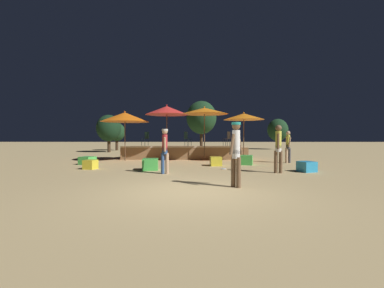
{
  "coord_description": "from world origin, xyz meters",
  "views": [
    {
      "loc": [
        0.1,
        -6.57,
        1.42
      ],
      "look_at": [
        0.0,
        4.12,
        1.1
      ],
      "focal_mm": 24.0,
      "sensor_mm": 36.0,
      "label": 1
    }
  ],
  "objects_px": {
    "patio_umbrella_2": "(125,117)",
    "bistro_chair_2": "(228,137)",
    "person_1": "(278,146)",
    "bistro_chair_0": "(187,137)",
    "cube_seat_5": "(90,165)",
    "frisbee_disc": "(223,169)",
    "person_0": "(236,150)",
    "patio_umbrella_1": "(167,110)",
    "cube_seat_1": "(87,161)",
    "person_2": "(288,146)",
    "patio_umbrella_3": "(204,111)",
    "cube_seat_2": "(216,161)",
    "cube_seat_0": "(150,164)",
    "background_tree_3": "(201,118)",
    "background_tree_1": "(117,132)",
    "cube_seat_4": "(307,167)",
    "cube_seat_3": "(247,160)",
    "background_tree_2": "(278,130)",
    "patio_umbrella_0": "(244,117)",
    "background_tree_0": "(109,128)",
    "person_3": "(165,149)",
    "bistro_chair_1": "(146,137)"
  },
  "relations": [
    {
      "from": "patio_umbrella_1",
      "to": "frisbee_disc",
      "type": "height_order",
      "value": "patio_umbrella_1"
    },
    {
      "from": "cube_seat_0",
      "to": "background_tree_0",
      "type": "xyz_separation_m",
      "value": [
        -5.84,
        12.21,
        1.91
      ]
    },
    {
      "from": "cube_seat_5",
      "to": "background_tree_2",
      "type": "xyz_separation_m",
      "value": [
        13.67,
        17.22,
        1.92
      ]
    },
    {
      "from": "cube_seat_3",
      "to": "frisbee_disc",
      "type": "bearing_deg",
      "value": -128.08
    },
    {
      "from": "cube_seat_1",
      "to": "frisbee_disc",
      "type": "distance_m",
      "value": 6.94
    },
    {
      "from": "person_1",
      "to": "bistro_chair_0",
      "type": "xyz_separation_m",
      "value": [
        -3.74,
        6.49,
        0.32
      ]
    },
    {
      "from": "patio_umbrella_1",
      "to": "patio_umbrella_2",
      "type": "distance_m",
      "value": 2.48
    },
    {
      "from": "patio_umbrella_2",
      "to": "patio_umbrella_3",
      "type": "relative_size",
      "value": 0.92
    },
    {
      "from": "cube_seat_5",
      "to": "frisbee_disc",
      "type": "bearing_deg",
      "value": 0.46
    },
    {
      "from": "cube_seat_2",
      "to": "bistro_chair_0",
      "type": "bearing_deg",
      "value": 110.66
    },
    {
      "from": "cube_seat_1",
      "to": "background_tree_1",
      "type": "distance_m",
      "value": 13.39
    },
    {
      "from": "cube_seat_2",
      "to": "cube_seat_4",
      "type": "bearing_deg",
      "value": -30.93
    },
    {
      "from": "cube_seat_4",
      "to": "bistro_chair_1",
      "type": "height_order",
      "value": "bistro_chair_1"
    },
    {
      "from": "background_tree_0",
      "to": "cube_seat_2",
      "type": "bearing_deg",
      "value": -50.49
    },
    {
      "from": "person_3",
      "to": "patio_umbrella_3",
      "type": "bearing_deg",
      "value": -113.41
    },
    {
      "from": "cube_seat_0",
      "to": "patio_umbrella_3",
      "type": "bearing_deg",
      "value": 59.65
    },
    {
      "from": "person_0",
      "to": "background_tree_0",
      "type": "distance_m",
      "value": 18.2
    },
    {
      "from": "patio_umbrella_3",
      "to": "person_2",
      "type": "distance_m",
      "value": 4.99
    },
    {
      "from": "cube_seat_2",
      "to": "bistro_chair_1",
      "type": "distance_m",
      "value": 6.22
    },
    {
      "from": "patio_umbrella_0",
      "to": "background_tree_3",
      "type": "distance_m",
      "value": 9.89
    },
    {
      "from": "person_0",
      "to": "patio_umbrella_1",
      "type": "bearing_deg",
      "value": 154.28
    },
    {
      "from": "patio_umbrella_2",
      "to": "bistro_chair_2",
      "type": "relative_size",
      "value": 3.22
    },
    {
      "from": "cube_seat_5",
      "to": "background_tree_2",
      "type": "height_order",
      "value": "background_tree_2"
    },
    {
      "from": "person_2",
      "to": "frisbee_disc",
      "type": "relative_size",
      "value": 7.3
    },
    {
      "from": "cube_seat_3",
      "to": "cube_seat_4",
      "type": "relative_size",
      "value": 0.98
    },
    {
      "from": "patio_umbrella_1",
      "to": "person_0",
      "type": "relative_size",
      "value": 1.82
    },
    {
      "from": "frisbee_disc",
      "to": "background_tree_3",
      "type": "distance_m",
      "value": 13.74
    },
    {
      "from": "patio_umbrella_2",
      "to": "cube_seat_5",
      "type": "distance_m",
      "value": 4.55
    },
    {
      "from": "frisbee_disc",
      "to": "background_tree_2",
      "type": "bearing_deg",
      "value": 65.33
    },
    {
      "from": "background_tree_1",
      "to": "background_tree_2",
      "type": "relative_size",
      "value": 0.84
    },
    {
      "from": "cube_seat_5",
      "to": "background_tree_3",
      "type": "xyz_separation_m",
      "value": [
        5.18,
        13.39,
        3.0
      ]
    },
    {
      "from": "patio_umbrella_1",
      "to": "background_tree_0",
      "type": "distance_m",
      "value": 9.76
    },
    {
      "from": "person_0",
      "to": "background_tree_1",
      "type": "xyz_separation_m",
      "value": [
        -9.06,
        18.85,
        0.81
      ]
    },
    {
      "from": "cube_seat_0",
      "to": "person_2",
      "type": "distance_m",
      "value": 7.52
    },
    {
      "from": "patio_umbrella_3",
      "to": "person_1",
      "type": "relative_size",
      "value": 1.7
    },
    {
      "from": "cube_seat_0",
      "to": "frisbee_disc",
      "type": "bearing_deg",
      "value": 6.02
    },
    {
      "from": "person_3",
      "to": "bistro_chair_0",
      "type": "height_order",
      "value": "bistro_chair_0"
    },
    {
      "from": "cube_seat_5",
      "to": "frisbee_disc",
      "type": "xyz_separation_m",
      "value": [
        5.79,
        0.05,
        -0.18
      ]
    },
    {
      "from": "bistro_chair_0",
      "to": "person_2",
      "type": "bearing_deg",
      "value": -149.52
    },
    {
      "from": "patio_umbrella_3",
      "to": "background_tree_0",
      "type": "xyz_separation_m",
      "value": [
        -8.29,
        8.03,
        -0.74
      ]
    },
    {
      "from": "cube_seat_3",
      "to": "patio_umbrella_2",
      "type": "bearing_deg",
      "value": 162.52
    },
    {
      "from": "cube_seat_4",
      "to": "background_tree_3",
      "type": "xyz_separation_m",
      "value": [
        -3.85,
        14.15,
        3.0
      ]
    },
    {
      "from": "patio_umbrella_0",
      "to": "cube_seat_0",
      "type": "distance_m",
      "value": 6.63
    },
    {
      "from": "patio_umbrella_0",
      "to": "cube_seat_0",
      "type": "bearing_deg",
      "value": -139.25
    },
    {
      "from": "patio_umbrella_0",
      "to": "person_1",
      "type": "bearing_deg",
      "value": -85.23
    },
    {
      "from": "cube_seat_1",
      "to": "bistro_chair_0",
      "type": "xyz_separation_m",
      "value": [
        4.94,
        3.51,
        1.17
      ]
    },
    {
      "from": "patio_umbrella_0",
      "to": "cube_seat_1",
      "type": "relative_size",
      "value": 3.54
    },
    {
      "from": "person_2",
      "to": "background_tree_3",
      "type": "bearing_deg",
      "value": 104.86
    },
    {
      "from": "patio_umbrella_3",
      "to": "cube_seat_2",
      "type": "distance_m",
      "value": 3.74
    },
    {
      "from": "person_2",
      "to": "cube_seat_0",
      "type": "bearing_deg",
      "value": -163.86
    }
  ]
}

